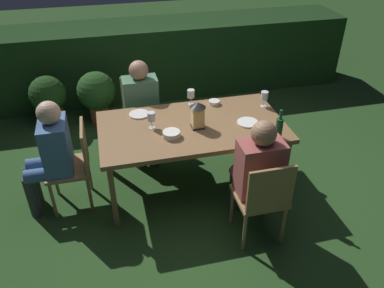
{
  "coord_description": "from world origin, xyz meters",
  "views": [
    {
      "loc": [
        -0.77,
        -3.16,
        2.68
      ],
      "look_at": [
        0.0,
        0.0,
        0.52
      ],
      "focal_mm": 36.37,
      "sensor_mm": 36.0,
      "label": 1
    }
  ],
  "objects_px": {
    "wine_glass_c": "(191,94)",
    "potted_plant_corner": "(97,93)",
    "wine_glass_b": "(151,117)",
    "chair_side_right_a": "(141,111)",
    "dining_table": "(192,130)",
    "wine_glass_a": "(264,96)",
    "potted_plant_by_hedge": "(49,99)",
    "plate_b": "(248,122)",
    "bowl_olives": "(171,134)",
    "green_bottle_on_table": "(279,128)",
    "person_in_blue": "(50,152)",
    "chair_head_near": "(75,163)",
    "plate_a": "(139,114)",
    "person_in_rust": "(256,169)",
    "bowl_bread": "(214,102)",
    "chair_side_left_b": "(263,197)",
    "lantern_centerpiece": "(198,114)",
    "person_in_green": "(142,107)"
  },
  "relations": [
    {
      "from": "person_in_rust",
      "to": "wine_glass_b",
      "type": "relative_size",
      "value": 6.8
    },
    {
      "from": "wine_glass_a",
      "to": "bowl_olives",
      "type": "xyz_separation_m",
      "value": [
        -1.06,
        -0.36,
        -0.09
      ]
    },
    {
      "from": "lantern_centerpiece",
      "to": "person_in_green",
      "type": "bearing_deg",
      "value": 121.29
    },
    {
      "from": "chair_side_right_a",
      "to": "potted_plant_by_hedge",
      "type": "bearing_deg",
      "value": 146.0
    },
    {
      "from": "lantern_centerpiece",
      "to": "wine_glass_c",
      "type": "height_order",
      "value": "lantern_centerpiece"
    },
    {
      "from": "person_in_rust",
      "to": "chair_side_right_a",
      "type": "relative_size",
      "value": 1.32
    },
    {
      "from": "chair_side_right_a",
      "to": "potted_plant_corner",
      "type": "bearing_deg",
      "value": 125.3
    },
    {
      "from": "chair_side_left_b",
      "to": "plate_b",
      "type": "bearing_deg",
      "value": 80.38
    },
    {
      "from": "wine_glass_c",
      "to": "wine_glass_a",
      "type": "bearing_deg",
      "value": -16.94
    },
    {
      "from": "person_in_rust",
      "to": "lantern_centerpiece",
      "type": "height_order",
      "value": "person_in_rust"
    },
    {
      "from": "potted_plant_by_hedge",
      "to": "person_in_blue",
      "type": "bearing_deg",
      "value": -84.41
    },
    {
      "from": "person_in_rust",
      "to": "bowl_olives",
      "type": "bearing_deg",
      "value": 140.73
    },
    {
      "from": "person_in_blue",
      "to": "potted_plant_corner",
      "type": "xyz_separation_m",
      "value": [
        0.45,
        1.58,
        -0.2
      ]
    },
    {
      "from": "person_in_blue",
      "to": "chair_side_left_b",
      "type": "height_order",
      "value": "person_in_blue"
    },
    {
      "from": "dining_table",
      "to": "bowl_bread",
      "type": "xyz_separation_m",
      "value": [
        0.33,
        0.37,
        0.07
      ]
    },
    {
      "from": "chair_head_near",
      "to": "lantern_centerpiece",
      "type": "xyz_separation_m",
      "value": [
        1.19,
        -0.05,
        0.41
      ]
    },
    {
      "from": "potted_plant_corner",
      "to": "person_in_rust",
      "type": "bearing_deg",
      "value": -60.12
    },
    {
      "from": "wine_glass_a",
      "to": "potted_plant_corner",
      "type": "xyz_separation_m",
      "value": [
        -1.72,
        1.38,
        -0.43
      ]
    },
    {
      "from": "bowl_olives",
      "to": "dining_table",
      "type": "bearing_deg",
      "value": 34.84
    },
    {
      "from": "chair_side_left_b",
      "to": "bowl_bread",
      "type": "height_order",
      "value": "chair_side_left_b"
    },
    {
      "from": "chair_side_left_b",
      "to": "wine_glass_c",
      "type": "xyz_separation_m",
      "value": [
        -0.32,
        1.3,
        0.37
      ]
    },
    {
      "from": "chair_head_near",
      "to": "plate_a",
      "type": "relative_size",
      "value": 4.28
    },
    {
      "from": "dining_table",
      "to": "chair_side_right_a",
      "type": "relative_size",
      "value": 2.07
    },
    {
      "from": "green_bottle_on_table",
      "to": "bowl_olives",
      "type": "xyz_separation_m",
      "value": [
        -0.95,
        0.25,
        -0.08
      ]
    },
    {
      "from": "person_in_blue",
      "to": "bowl_bread",
      "type": "xyz_separation_m",
      "value": [
        1.68,
        0.37,
        0.13
      ]
    },
    {
      "from": "wine_glass_b",
      "to": "chair_side_right_a",
      "type": "bearing_deg",
      "value": 91.25
    },
    {
      "from": "person_in_blue",
      "to": "bowl_olives",
      "type": "height_order",
      "value": "person_in_blue"
    },
    {
      "from": "wine_glass_a",
      "to": "bowl_olives",
      "type": "relative_size",
      "value": 1.03
    },
    {
      "from": "plate_b",
      "to": "potted_plant_by_hedge",
      "type": "distance_m",
      "value": 2.69
    },
    {
      "from": "potted_plant_by_hedge",
      "to": "potted_plant_corner",
      "type": "bearing_deg",
      "value": -4.5
    },
    {
      "from": "bowl_bread",
      "to": "green_bottle_on_table",
      "type": "bearing_deg",
      "value": -63.73
    },
    {
      "from": "dining_table",
      "to": "green_bottle_on_table",
      "type": "distance_m",
      "value": 0.84
    },
    {
      "from": "green_bottle_on_table",
      "to": "wine_glass_b",
      "type": "height_order",
      "value": "green_bottle_on_table"
    },
    {
      "from": "person_in_rust",
      "to": "potted_plant_by_hedge",
      "type": "xyz_separation_m",
      "value": [
        -1.91,
        2.31,
        -0.23
      ]
    },
    {
      "from": "wine_glass_c",
      "to": "potted_plant_corner",
      "type": "distance_m",
      "value": 1.58
    },
    {
      "from": "lantern_centerpiece",
      "to": "plate_a",
      "type": "height_order",
      "value": "lantern_centerpiece"
    },
    {
      "from": "person_in_blue",
      "to": "wine_glass_c",
      "type": "distance_m",
      "value": 1.51
    },
    {
      "from": "dining_table",
      "to": "wine_glass_a",
      "type": "height_order",
      "value": "wine_glass_a"
    },
    {
      "from": "person_in_rust",
      "to": "green_bottle_on_table",
      "type": "height_order",
      "value": "person_in_rust"
    },
    {
      "from": "chair_head_near",
      "to": "person_in_blue",
      "type": "xyz_separation_m",
      "value": [
        -0.2,
        0.0,
        0.15
      ]
    },
    {
      "from": "wine_glass_b",
      "to": "plate_a",
      "type": "distance_m",
      "value": 0.32
    },
    {
      "from": "person_in_blue",
      "to": "plate_b",
      "type": "height_order",
      "value": "person_in_blue"
    },
    {
      "from": "bowl_bread",
      "to": "potted_plant_corner",
      "type": "bearing_deg",
      "value": 135.42
    },
    {
      "from": "person_in_rust",
      "to": "plate_a",
      "type": "xyz_separation_m",
      "value": [
        -0.88,
        1.01,
        0.11
      ]
    },
    {
      "from": "person_in_rust",
      "to": "wine_glass_c",
      "type": "bearing_deg",
      "value": 105.87
    },
    {
      "from": "wine_glass_a",
      "to": "potted_plant_by_hedge",
      "type": "height_order",
      "value": "wine_glass_a"
    },
    {
      "from": "chair_side_right_a",
      "to": "green_bottle_on_table",
      "type": "height_order",
      "value": "green_bottle_on_table"
    },
    {
      "from": "person_in_blue",
      "to": "wine_glass_b",
      "type": "bearing_deg",
      "value": 2.2
    },
    {
      "from": "person_in_rust",
      "to": "lantern_centerpiece",
      "type": "xyz_separation_m",
      "value": [
        -0.36,
        0.64,
        0.25
      ]
    },
    {
      "from": "chair_head_near",
      "to": "potted_plant_by_hedge",
      "type": "bearing_deg",
      "value": 102.31
    }
  ]
}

